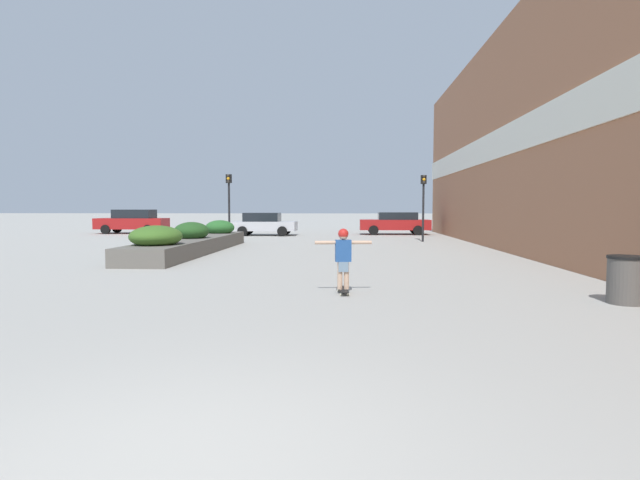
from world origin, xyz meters
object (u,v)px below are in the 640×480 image
object	(u,v)px
trash_bin	(626,280)
car_center_right	(395,223)
car_leftmost	(133,221)
car_center_left	(264,224)
traffic_light_left	(229,196)
skateboarder	(343,253)
traffic_light_right	(423,196)
skateboard	(343,290)
car_rightmost	(579,224)

from	to	relation	value
trash_bin	car_center_right	world-z (taller)	car_center_right
car_center_right	car_leftmost	bearing A→B (deg)	89.28
car_center_left	trash_bin	bearing A→B (deg)	25.46
car_center_right	traffic_light_left	world-z (taller)	traffic_light_left
skateboarder	car_leftmost	distance (m)	27.33
car_leftmost	traffic_light_right	bearing A→B (deg)	-111.06
traffic_light_right	traffic_light_left	bearing A→B (deg)	-178.56
skateboard	car_rightmost	world-z (taller)	car_rightmost
car_center_left	car_rightmost	bearing A→B (deg)	84.63
skateboard	trash_bin	bearing A→B (deg)	-15.25
car_rightmost	traffic_light_left	size ratio (longest dim) A/B	1.19
skateboard	car_leftmost	distance (m)	27.34
trash_bin	car_leftmost	bearing A→B (deg)	129.79
skateboard	car_rightmost	size ratio (longest dim) A/B	0.19
traffic_light_right	car_center_right	bearing A→B (deg)	96.52
skateboarder	car_center_left	size ratio (longest dim) A/B	0.31
car_center_right	traffic_light_left	xyz separation A→B (m)	(-9.32, -7.20, 1.61)
skateboard	car_center_left	distance (m)	21.90
skateboard	traffic_light_right	xyz separation A→B (m)	(3.94, 15.90, 2.28)
skateboarder	skateboard	bearing A→B (deg)	69.35
trash_bin	traffic_light_left	xyz separation A→B (m)	(-11.37, 16.43, 1.94)
car_center_left	car_center_right	distance (m)	8.59
skateboard	traffic_light_left	size ratio (longest dim) A/B	0.23
skateboarder	trash_bin	bearing A→B (deg)	-15.25
car_center_left	car_center_right	world-z (taller)	car_center_right
car_center_left	traffic_light_right	size ratio (longest dim) A/B	1.16
car_rightmost	car_center_right	bearing A→B (deg)	71.90
skateboard	car_center_right	world-z (taller)	car_center_right
car_leftmost	car_rightmost	world-z (taller)	car_leftmost
trash_bin	car_center_left	xyz separation A→B (m)	(-10.49, 22.03, 0.31)
car_rightmost	skateboarder	bearing A→B (deg)	145.44
skateboard	car_center_right	size ratio (longest dim) A/B	0.18
skateboarder	car_rightmost	bearing A→B (deg)	48.83
skateboarder	car_leftmost	xyz separation A→B (m)	(-14.66, 23.06, -0.00)
trash_bin	car_center_right	xyz separation A→B (m)	(-2.05, 23.63, 0.33)
car_leftmost	car_center_left	size ratio (longest dim) A/B	1.17
car_center_right	car_rightmost	xyz separation A→B (m)	(10.27, -3.36, 0.05)
car_center_left	car_rightmost	distance (m)	18.79
traffic_light_left	car_rightmost	bearing A→B (deg)	11.08
traffic_light_right	trash_bin	bearing A→B (deg)	-85.71
car_center_left	car_rightmost	xyz separation A→B (m)	(18.71, -1.76, 0.07)
trash_bin	car_rightmost	world-z (taller)	car_rightmost
skateboard	trash_bin	size ratio (longest dim) A/B	0.91
trash_bin	car_leftmost	xyz separation A→B (m)	(-19.86, 23.85, 0.40)
skateboard	skateboarder	world-z (taller)	skateboarder
trash_bin	car_center_right	distance (m)	23.72
car_center_left	car_center_right	bearing A→B (deg)	100.73
skateboard	car_center_right	xyz separation A→B (m)	(3.15, 22.84, 0.70)
trash_bin	skateboard	bearing A→B (deg)	171.36
car_leftmost	traffic_light_right	size ratio (longest dim) A/B	1.36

